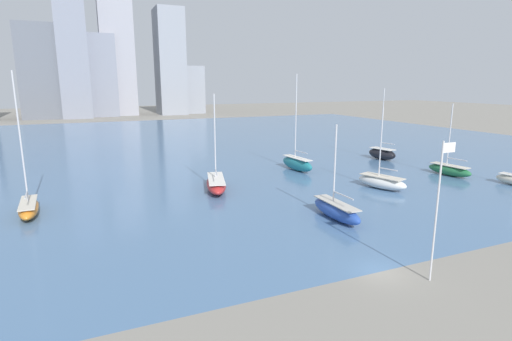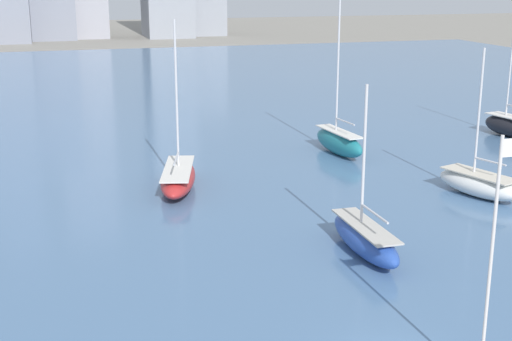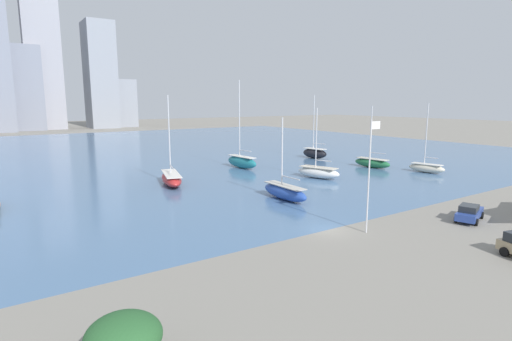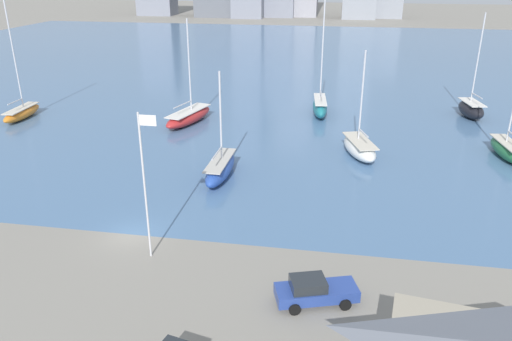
% 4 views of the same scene
% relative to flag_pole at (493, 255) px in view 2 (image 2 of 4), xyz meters
% --- Properties ---
extents(harbor_water, '(180.00, 140.00, 0.00)m').
position_rel_flag_pole_xyz_m(harbor_water, '(-2.51, 72.54, -5.68)').
color(harbor_water, '#4C7099').
rests_on(harbor_water, ground_plane).
extents(flag_pole, '(1.24, 0.14, 10.42)m').
position_rel_flag_pole_xyz_m(flag_pole, '(0.00, 0.00, 0.00)').
color(flag_pole, silver).
rests_on(flag_pole, ground_plane).
extents(sailboat_teal, '(2.62, 8.29, 15.79)m').
position_rel_flag_pole_xyz_m(sailboat_teal, '(9.65, 37.57, -4.46)').
color(sailboat_teal, '#1E757F').
rests_on(sailboat_teal, harbor_water).
extents(sailboat_black, '(3.42, 6.34, 13.37)m').
position_rel_flag_pole_xyz_m(sailboat_black, '(29.48, 39.79, -4.52)').
color(sailboat_black, black).
rests_on(sailboat_black, harbor_water).
extents(sailboat_white, '(4.63, 7.74, 11.03)m').
position_rel_flag_pole_xyz_m(sailboat_white, '(14.65, 22.49, -4.72)').
color(sailboat_white, white).
rests_on(sailboat_white, harbor_water).
extents(sailboat_blue, '(2.09, 8.13, 10.10)m').
position_rel_flag_pole_xyz_m(sailboat_blue, '(1.49, 14.32, -4.70)').
color(sailboat_blue, '#284CA8').
rests_on(sailboat_blue, harbor_water).
extents(sailboat_red, '(4.96, 9.95, 12.94)m').
position_rel_flag_pole_xyz_m(sailboat_red, '(-6.69, 30.82, -4.76)').
color(sailboat_red, '#B72828').
rests_on(sailboat_red, harbor_water).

